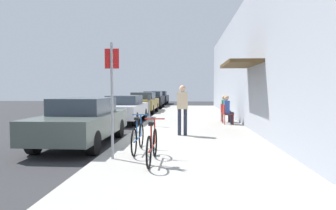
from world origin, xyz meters
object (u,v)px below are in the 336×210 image
(bicycle_1, at_px, (138,137))
(cafe_chair_1, at_px, (224,111))
(parked_car_3, at_px, (153,99))
(street_sign, at_px, (112,91))
(cafe_chair_0, at_px, (226,113))
(pedestrian_standing, at_px, (182,106))
(parked_car_0, at_px, (83,120))
(parking_meter, at_px, (149,108))
(parked_car_2, at_px, (143,102))
(seated_patron_1, at_px, (225,107))
(bicycle_0, at_px, (152,146))
(parked_car_4, at_px, (160,97))
(seated_patron_0, at_px, (228,109))
(parked_car_1, at_px, (124,108))

(bicycle_1, height_order, cafe_chair_1, bicycle_1)
(parked_car_3, xyz_separation_m, street_sign, (1.50, -19.97, 0.88))
(cafe_chair_0, bearing_deg, pedestrian_standing, -119.81)
(parked_car_0, relative_size, parking_meter, 3.33)
(parked_car_0, relative_size, bicycle_1, 2.57)
(parked_car_0, xyz_separation_m, parked_car_3, (0.00, 17.75, 0.03))
(bicycle_1, distance_m, cafe_chair_1, 7.45)
(parked_car_2, xyz_separation_m, seated_patron_1, (4.97, -6.57, 0.06))
(bicycle_0, relative_size, bicycle_1, 1.00)
(parked_car_4, distance_m, pedestrian_standing, 22.78)
(bicycle_1, bearing_deg, seated_patron_1, 66.08)
(parked_car_0, bearing_deg, parked_car_4, 90.00)
(street_sign, height_order, seated_patron_0, street_sign)
(parked_car_0, distance_m, street_sign, 2.82)
(parked_car_3, bearing_deg, cafe_chair_1, -68.33)
(parked_car_4, height_order, bicycle_1, parked_car_4)
(parked_car_3, xyz_separation_m, bicycle_1, (1.94, -19.18, -0.28))
(parked_car_3, height_order, pedestrian_standing, pedestrian_standing)
(cafe_chair_1, bearing_deg, parked_car_4, 104.93)
(bicycle_0, bearing_deg, parking_meter, 98.21)
(cafe_chair_0, height_order, cafe_chair_1, same)
(parked_car_1, relative_size, cafe_chair_0, 5.06)
(street_sign, height_order, cafe_chair_1, street_sign)
(parked_car_1, relative_size, parking_meter, 3.33)
(parking_meter, relative_size, street_sign, 0.51)
(parked_car_2, distance_m, seated_patron_0, 8.92)
(cafe_chair_1, height_order, seated_patron_1, seated_patron_1)
(parked_car_3, xyz_separation_m, pedestrian_standing, (3.00, -16.52, 0.36))
(cafe_chair_0, relative_size, pedestrian_standing, 0.51)
(parked_car_3, relative_size, parking_meter, 3.33)
(parked_car_1, xyz_separation_m, parked_car_3, (0.00, 11.97, 0.05))
(parked_car_2, xyz_separation_m, bicycle_0, (2.43, -14.44, -0.27))
(parked_car_4, bearing_deg, street_sign, -86.70)
(bicycle_1, distance_m, seated_patron_1, 7.48)
(street_sign, height_order, bicycle_1, street_sign)
(parked_car_3, height_order, cafe_chair_1, parked_car_3)
(bicycle_0, xyz_separation_m, seated_patron_1, (2.54, 7.87, 0.34))
(parked_car_2, bearing_deg, seated_patron_1, -52.89)
(parked_car_3, bearing_deg, parked_car_0, -90.00)
(parked_car_1, relative_size, bicycle_0, 2.57)
(seated_patron_1, height_order, pedestrian_standing, pedestrian_standing)
(parking_meter, relative_size, cafe_chair_0, 1.52)
(parked_car_0, xyz_separation_m, seated_patron_0, (4.97, 4.57, 0.08))
(parked_car_1, bearing_deg, parking_meter, -54.14)
(parked_car_1, xyz_separation_m, bicycle_1, (1.94, -7.21, -0.24))
(parked_car_4, bearing_deg, pedestrian_standing, -82.42)
(bicycle_1, relative_size, seated_patron_0, 1.33)
(parked_car_4, xyz_separation_m, street_sign, (1.50, -26.03, 0.88))
(parked_car_2, distance_m, seated_patron_1, 8.24)
(bicycle_0, distance_m, seated_patron_1, 8.27)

